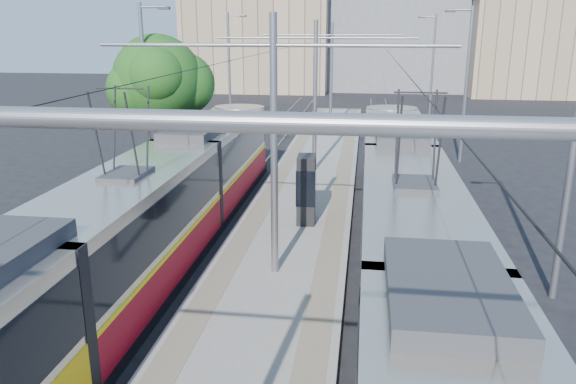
# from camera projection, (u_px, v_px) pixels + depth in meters

# --- Properties ---
(platform) EXTENTS (4.00, 50.00, 0.30)m
(platform) POSITION_uv_depth(u_px,v_px,m) (308.00, 190.00, 24.48)
(platform) COLOR gray
(platform) RESTS_ON ground
(tactile_strip_left) EXTENTS (0.70, 50.00, 0.01)m
(tactile_strip_left) POSITION_uv_depth(u_px,v_px,m) (275.00, 185.00, 24.63)
(tactile_strip_left) COLOR gray
(tactile_strip_left) RESTS_ON platform
(tactile_strip_right) EXTENTS (0.70, 50.00, 0.01)m
(tactile_strip_right) POSITION_uv_depth(u_px,v_px,m) (341.00, 187.00, 24.25)
(tactile_strip_right) COLOR gray
(tactile_strip_right) RESTS_ON platform
(rails) EXTENTS (8.71, 70.00, 0.03)m
(rails) POSITION_uv_depth(u_px,v_px,m) (308.00, 192.00, 24.52)
(rails) COLOR gray
(rails) RESTS_ON ground
(tram_left) EXTENTS (2.43, 28.20, 5.50)m
(tram_left) POSITION_uv_depth(u_px,v_px,m) (131.00, 234.00, 14.72)
(tram_left) COLOR black
(tram_left) RESTS_ON ground
(tram_right) EXTENTS (2.43, 29.39, 5.50)m
(tram_right) POSITION_uv_depth(u_px,v_px,m) (411.00, 242.00, 13.79)
(tram_right) COLOR black
(tram_right) RESTS_ON ground
(catenary) EXTENTS (9.20, 70.00, 7.00)m
(catenary) POSITION_uv_depth(u_px,v_px,m) (301.00, 96.00, 20.55)
(catenary) COLOR gray
(catenary) RESTS_ON platform
(street_lamps) EXTENTS (15.18, 38.22, 8.00)m
(street_lamps) POSITION_uv_depth(u_px,v_px,m) (317.00, 87.00, 27.16)
(street_lamps) COLOR gray
(street_lamps) RESTS_ON ground
(shelter) EXTENTS (0.72, 1.12, 2.40)m
(shelter) POSITION_uv_depth(u_px,v_px,m) (306.00, 188.00, 19.57)
(shelter) COLOR black
(shelter) RESTS_ON platform
(tree) EXTENTS (4.61, 4.26, 6.70)m
(tree) POSITION_uv_depth(u_px,v_px,m) (165.00, 81.00, 26.59)
(tree) COLOR #382314
(tree) RESTS_ON ground
(building_left) EXTENTS (16.32, 12.24, 13.49)m
(building_left) POSITION_uv_depth(u_px,v_px,m) (261.00, 30.00, 64.84)
(building_left) COLOR tan
(building_left) RESTS_ON ground
(building_centre) EXTENTS (18.36, 14.28, 15.55)m
(building_centre) POSITION_uv_depth(u_px,v_px,m) (400.00, 21.00, 66.25)
(building_centre) COLOR gray
(building_centre) RESTS_ON ground
(building_right) EXTENTS (14.28, 10.20, 10.26)m
(building_right) POSITION_uv_depth(u_px,v_px,m) (536.00, 46.00, 59.45)
(building_right) COLOR tan
(building_right) RESTS_ON ground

